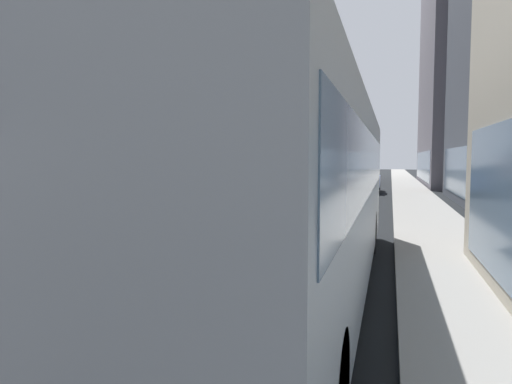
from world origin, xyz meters
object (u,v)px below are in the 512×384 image
(transit_bus, at_px, (292,187))
(car_blue_hatchback, at_px, (365,180))
(car_red_coupe, at_px, (217,201))
(car_black_suv, at_px, (102,229))
(car_white_van, at_px, (348,177))
(box_truck, at_px, (305,165))
(car_silver_sedan, at_px, (334,172))
(car_grey_wagon, at_px, (266,182))

(transit_bus, bearing_deg, car_blue_hatchback, 90.00)
(car_red_coupe, distance_m, car_black_suv, 6.32)
(car_blue_hatchback, bearing_deg, car_white_van, 107.06)
(car_white_van, bearing_deg, car_blue_hatchback, -72.94)
(car_blue_hatchback, bearing_deg, transit_bus, -90.00)
(transit_bus, distance_m, box_truck, 32.26)
(transit_bus, height_order, car_blue_hatchback, transit_bus)
(transit_bus, xyz_separation_m, box_truck, (-5.60, 31.77, -0.11))
(car_white_van, xyz_separation_m, car_silver_sedan, (-2.40, 10.90, -0.00))
(car_silver_sedan, distance_m, box_truck, 7.95)
(car_silver_sedan, xyz_separation_m, car_black_suv, (0.00, -39.09, 0.00))
(car_silver_sedan, bearing_deg, transit_bus, -84.22)
(box_truck, bearing_deg, car_black_suv, -87.08)
(car_red_coupe, xyz_separation_m, car_silver_sedan, (0.00, 32.76, -0.00))
(car_red_coupe, height_order, car_grey_wagon, same)
(transit_bus, height_order, car_black_suv, transit_bus)
(car_red_coupe, bearing_deg, car_black_suv, -90.00)
(car_white_van, height_order, box_truck, box_truck)
(box_truck, bearing_deg, car_red_coupe, -86.34)
(transit_bus, bearing_deg, car_white_van, 93.20)
(transit_bus, height_order, car_grey_wagon, transit_bus)
(car_blue_hatchback, height_order, car_red_coupe, same)
(car_black_suv, bearing_deg, transit_bus, -5.99)
(car_blue_hatchback, distance_m, car_silver_sedan, 16.60)
(car_silver_sedan, bearing_deg, box_truck, -101.68)
(car_red_coupe, xyz_separation_m, box_truck, (-1.60, 25.03, 0.84))
(transit_bus, bearing_deg, car_grey_wagon, 106.53)
(car_red_coupe, relative_size, car_grey_wagon, 1.02)
(car_grey_wagon, relative_size, car_silver_sedan, 1.19)
(car_white_van, bearing_deg, car_black_suv, -94.87)
(transit_bus, relative_size, car_red_coupe, 2.40)
(transit_bus, height_order, car_white_van, transit_bus)
(car_grey_wagon, distance_m, car_silver_sedan, 20.70)
(transit_bus, bearing_deg, car_red_coupe, 120.67)
(car_red_coupe, relative_size, car_black_suv, 1.10)
(car_white_van, bearing_deg, car_silver_sedan, 102.42)
(car_grey_wagon, height_order, car_silver_sedan, same)
(transit_bus, distance_m, car_silver_sedan, 39.72)
(car_black_suv, xyz_separation_m, box_truck, (-1.60, 31.35, 0.85))
(car_white_van, relative_size, car_silver_sedan, 1.13)
(car_grey_wagon, distance_m, box_truck, 12.93)
(transit_bus, distance_m, car_blue_hatchback, 23.42)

